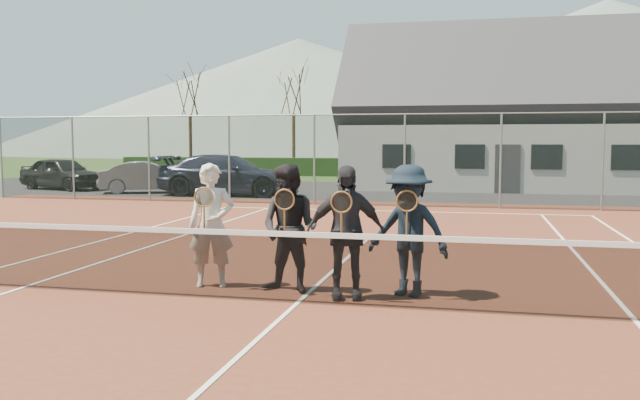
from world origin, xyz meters
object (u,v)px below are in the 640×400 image
object	(u,v)px
player_d	(409,231)
car_a	(62,173)
clubhouse	(516,100)
car_b	(148,177)
car_c	(228,175)
tennis_net	(298,264)
player_b	(290,229)
player_c	(345,232)
player_a	(211,225)

from	to	relation	value
player_d	car_a	bearing A→B (deg)	134.32
car_a	clubhouse	xyz separation A→B (m)	(19.49, 5.97, 3.27)
car_b	car_c	xyz separation A→B (m)	(3.72, -0.56, 0.16)
tennis_net	player_b	distance (m)	0.77
player_c	car_c	bearing A→B (deg)	115.64
car_b	player_b	size ratio (longest dim) A/B	2.18
player_c	clubhouse	bearing A→B (deg)	81.68
car_a	player_d	world-z (taller)	player_d
clubhouse	car_c	bearing A→B (deg)	-146.45
player_b	player_c	distance (m)	0.84
clubhouse	player_b	distance (m)	23.97
car_a	clubhouse	world-z (taller)	clubhouse
clubhouse	player_d	size ratio (longest dim) A/B	8.67
car_b	player_a	distance (m)	18.92
player_a	car_a	bearing A→B (deg)	129.00
clubhouse	car_b	bearing A→B (deg)	-155.29
car_b	clubhouse	world-z (taller)	clubhouse
car_a	car_b	world-z (taller)	car_a
car_a	tennis_net	distance (m)	23.77
car_c	player_b	bearing A→B (deg)	-157.71
tennis_net	player_c	world-z (taller)	player_c
player_a	player_b	world-z (taller)	same
car_c	player_c	bearing A→B (deg)	-155.54
car_c	tennis_net	world-z (taller)	car_c
tennis_net	player_b	bearing A→B (deg)	113.78
car_b	player_d	xyz separation A→B (m)	(12.29, -16.36, 0.27)
car_c	player_d	xyz separation A→B (m)	(8.57, -15.80, 0.12)
tennis_net	player_d	bearing A→B (deg)	29.42
player_b	player_a	bearing A→B (deg)	174.34
clubhouse	player_c	size ratio (longest dim) A/B	8.67
tennis_net	clubhouse	size ratio (longest dim) A/B	0.75
car_a	player_a	distance (m)	22.25
car_b	player_b	xyz separation A→B (m)	(10.65, -16.52, 0.28)
car_a	car_b	bearing A→B (deg)	-83.54
player_a	player_b	size ratio (longest dim) A/B	1.00
tennis_net	clubhouse	distance (m)	24.57
player_b	car_b	bearing A→B (deg)	122.81
car_b	clubhouse	size ratio (longest dim) A/B	0.25
car_a	player_c	world-z (taller)	player_c
player_d	player_c	bearing A→B (deg)	-156.86
car_b	player_d	bearing A→B (deg)	-166.99
car_b	player_d	distance (m)	20.46
car_b	car_a	bearing A→B (deg)	54.99
car_b	clubhouse	bearing A→B (deg)	-89.19
car_c	tennis_net	xyz separation A→B (m)	(7.20, -16.57, -0.26)
tennis_net	player_b	xyz separation A→B (m)	(-0.27, 0.61, 0.38)
car_a	clubhouse	bearing A→B (deg)	-55.40
tennis_net	player_c	xyz separation A→B (m)	(0.55, 0.42, 0.38)
car_a	car_c	size ratio (longest dim) A/B	0.76
car_c	player_d	size ratio (longest dim) A/B	3.07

